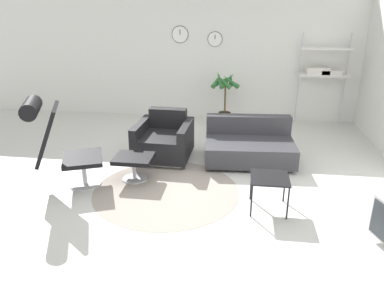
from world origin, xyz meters
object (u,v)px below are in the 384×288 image
(ottoman, at_px, (134,162))
(shelf_unit, at_px, (324,70))
(potted_plant, at_px, (225,97))
(side_table, at_px, (270,180))
(armchair_red, at_px, (164,141))
(lounge_chair, at_px, (54,135))
(couch_low, at_px, (249,146))

(ottoman, relative_size, shelf_unit, 0.29)
(ottoman, bearing_deg, potted_plant, 67.91)
(side_table, relative_size, potted_plant, 0.41)
(ottoman, bearing_deg, armchair_red, 73.09)
(lounge_chair, bearing_deg, potted_plant, 124.79)
(ottoman, relative_size, side_table, 1.17)
(lounge_chair, relative_size, ottoman, 2.34)
(couch_low, bearing_deg, side_table, 94.53)
(side_table, relative_size, shelf_unit, 0.25)
(couch_low, xyz_separation_m, potted_plant, (-0.50, 1.88, 0.34))
(ottoman, distance_m, shelf_unit, 4.42)
(armchair_red, xyz_separation_m, potted_plant, (0.88, 1.94, 0.29))
(ottoman, distance_m, potted_plant, 3.04)
(couch_low, distance_m, shelf_unit, 2.72)
(ottoman, xyz_separation_m, side_table, (1.87, -0.59, 0.12))
(ottoman, xyz_separation_m, armchair_red, (0.26, 0.86, 0.01))
(couch_low, bearing_deg, ottoman, 25.41)
(lounge_chair, height_order, shelf_unit, shelf_unit)
(couch_low, relative_size, shelf_unit, 0.78)
(armchair_red, bearing_deg, lounge_chair, 47.93)
(armchair_red, distance_m, couch_low, 1.38)
(shelf_unit, bearing_deg, potted_plant, -172.90)
(potted_plant, xyz_separation_m, shelf_unit, (1.95, 0.24, 0.57))
(lounge_chair, height_order, couch_low, lounge_chair)
(lounge_chair, relative_size, shelf_unit, 0.68)
(ottoman, height_order, couch_low, couch_low)
(lounge_chair, relative_size, couch_low, 0.87)
(lounge_chair, distance_m, couch_low, 2.95)
(armchair_red, distance_m, side_table, 2.17)
(lounge_chair, relative_size, side_table, 2.74)
(armchair_red, xyz_separation_m, side_table, (1.61, -1.45, 0.11))
(armchair_red, relative_size, couch_low, 0.64)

